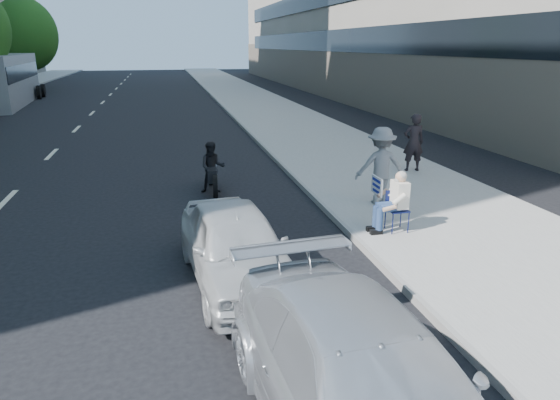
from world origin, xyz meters
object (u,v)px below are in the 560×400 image
object	(u,v)px
seated_protester	(393,198)
jogger	(381,166)
parked_sedan	(365,389)
motorcycle	(213,170)
bus	(5,80)
white_sedan_near	(236,245)
pedestrian_woman	(413,142)

from	to	relation	value
seated_protester	jogger	bearing A→B (deg)	73.80
seated_protester	parked_sedan	bearing A→B (deg)	-117.57
motorcycle	bus	world-z (taller)	bus
parked_sedan	motorcycle	bearing A→B (deg)	88.55
white_sedan_near	bus	xyz separation A→B (m)	(-11.43, 30.01, 0.97)
bus	motorcycle	bearing A→B (deg)	-69.01
pedestrian_woman	white_sedan_near	distance (m)	8.86
seated_protester	pedestrian_woman	size ratio (longest dim) A/B	0.73
jogger	parked_sedan	bearing A→B (deg)	74.19
jogger	parked_sedan	world-z (taller)	jogger
seated_protester	jogger	xyz separation A→B (m)	(0.55, 1.89, 0.23)
motorcycle	bus	bearing A→B (deg)	121.23
seated_protester	white_sedan_near	world-z (taller)	seated_protester
motorcycle	jogger	bearing A→B (deg)	-25.79
pedestrian_woman	motorcycle	world-z (taller)	pedestrian_woman
seated_protester	pedestrian_woman	world-z (taller)	pedestrian_woman
pedestrian_woman	seated_protester	bearing A→B (deg)	65.74
jogger	seated_protester	bearing A→B (deg)	82.77
motorcycle	pedestrian_woman	bearing A→B (deg)	10.22
bus	jogger	bearing A→B (deg)	-64.39
jogger	bus	world-z (taller)	bus
seated_protester	white_sedan_near	bearing A→B (deg)	-159.34
pedestrian_woman	bus	xyz separation A→B (m)	(-17.86, 23.92, 0.59)
seated_protester	parked_sedan	size ratio (longest dim) A/B	0.27
jogger	white_sedan_near	bearing A→B (deg)	47.34
seated_protester	bus	size ratio (longest dim) A/B	0.11
seated_protester	bus	world-z (taller)	bus
seated_protester	jogger	world-z (taller)	jogger
seated_protester	motorcycle	size ratio (longest dim) A/B	0.64
jogger	pedestrian_woman	world-z (taller)	jogger
pedestrian_woman	jogger	bearing A→B (deg)	57.78
jogger	motorcycle	distance (m)	4.60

